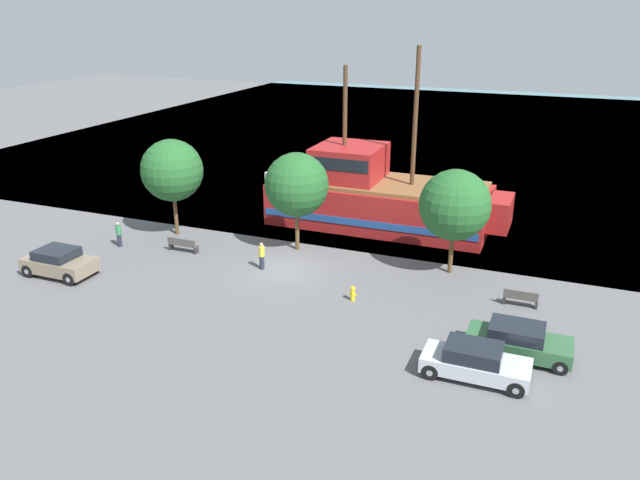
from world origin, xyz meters
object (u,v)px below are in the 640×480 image
object	(u,v)px
bench_promenade_east	(521,298)
pedestrian_walking_far	(262,256)
parked_car_curb_rear	(518,341)
fire_hydrant	(353,293)
bench_promenade_west	(183,245)
pirate_ship	(377,197)
parked_car_curb_mid	(475,362)
moored_boat_dockside	(312,176)
pedestrian_walking_near	(119,234)
parked_car_curb_front	(59,262)

from	to	relation	value
bench_promenade_east	pedestrian_walking_far	xyz separation A→B (m)	(-13.68, -0.57, 0.34)
parked_car_curb_rear	fire_hydrant	xyz separation A→B (m)	(-8.04, 2.40, -0.28)
fire_hydrant	bench_promenade_west	size ratio (longest dim) A/B	0.41
pedestrian_walking_far	pirate_ship	bearing A→B (deg)	69.28
bench_promenade_west	parked_car_curb_mid	bearing A→B (deg)	-21.35
fire_hydrant	bench_promenade_east	bearing A→B (deg)	17.40
parked_car_curb_mid	bench_promenade_east	distance (m)	7.18
bench_promenade_west	bench_promenade_east	bearing A→B (deg)	0.05
moored_boat_dockside	parked_car_curb_rear	size ratio (longest dim) A/B	1.82
parked_car_curb_mid	pedestrian_walking_near	distance (m)	23.05
bench_promenade_west	pedestrian_walking_near	bearing A→B (deg)	-170.67
parked_car_curb_mid	parked_car_curb_rear	world-z (taller)	parked_car_curb_rear
moored_boat_dockside	bench_promenade_east	xyz separation A→B (m)	(17.92, -16.81, -0.23)
parked_car_curb_rear	pedestrian_walking_near	distance (m)	23.90
parked_car_curb_mid	bench_promenade_west	xyz separation A→B (m)	(-18.10, 7.07, -0.25)
moored_boat_dockside	fire_hydrant	size ratio (longest dim) A/B	10.02
pedestrian_walking_near	fire_hydrant	bearing A→B (deg)	-6.40
fire_hydrant	pedestrian_walking_far	bearing A→B (deg)	162.65
parked_car_curb_front	fire_hydrant	size ratio (longest dim) A/B	4.99
bench_promenade_west	pedestrian_walking_far	size ratio (longest dim) A/B	1.21
parked_car_curb_front	pedestrian_walking_far	distance (m)	10.85
pirate_ship	pedestrian_walking_near	size ratio (longest dim) A/B	10.01
moored_boat_dockside	bench_promenade_west	world-z (taller)	moored_boat_dockside
moored_boat_dockside	fire_hydrant	world-z (taller)	moored_boat_dockside
parked_car_curb_front	bench_promenade_west	size ratio (longest dim) A/B	2.05
moored_boat_dockside	pedestrian_walking_near	distance (m)	18.29
moored_boat_dockside	bench_promenade_east	size ratio (longest dim) A/B	4.73
parked_car_curb_mid	pedestrian_walking_near	world-z (taller)	pedestrian_walking_near
moored_boat_dockside	parked_car_curb_front	bearing A→B (deg)	-103.85
parked_car_curb_front	fire_hydrant	world-z (taller)	parked_car_curb_front
pirate_ship	parked_car_curb_rear	xyz separation A→B (m)	(10.36, -13.85, -1.20)
parked_car_curb_rear	pedestrian_walking_far	distance (m)	14.62
moored_boat_dockside	pedestrian_walking_near	world-z (taller)	moored_boat_dockside
parked_car_curb_mid	fire_hydrant	distance (m)	8.12
pirate_ship	bench_promenade_west	xyz separation A→B (m)	(-9.14, -9.05, -1.45)
bench_promenade_east	fire_hydrant	bearing A→B (deg)	-162.60
fire_hydrant	parked_car_curb_mid	bearing A→B (deg)	-35.10
pirate_ship	parked_car_curb_mid	xyz separation A→B (m)	(8.96, -16.12, -1.20)
parked_car_curb_mid	bench_promenade_east	world-z (taller)	parked_car_curb_mid
moored_boat_dockside	pedestrian_walking_near	size ratio (longest dim) A/B	4.97
parked_car_curb_mid	bench_promenade_east	size ratio (longest dim) A/B	2.55
moored_boat_dockside	bench_promenade_east	distance (m)	24.58
parked_car_curb_rear	fire_hydrant	bearing A→B (deg)	163.41
bench_promenade_west	moored_boat_dockside	bearing A→B (deg)	85.69
pirate_ship	parked_car_curb_mid	distance (m)	18.48
moored_boat_dockside	pedestrian_walking_far	size ratio (longest dim) A/B	4.98
moored_boat_dockside	bench_promenade_west	distance (m)	16.88
parked_car_curb_front	parked_car_curb_rear	world-z (taller)	parked_car_curb_front
pirate_ship	pedestrian_walking_near	xyz separation A→B (m)	(-13.19, -9.71, -1.12)
parked_car_curb_mid	bench_promenade_west	distance (m)	19.43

